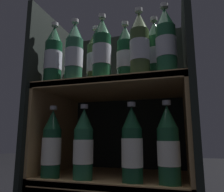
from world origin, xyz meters
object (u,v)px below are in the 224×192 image
at_px(bottle_upper_front_3, 140,46).
at_px(bottle_lower_front_1, 83,146).
at_px(bottle_upper_front_0, 53,57).
at_px(bottle_upper_back_2, 125,56).
at_px(bottle_lower_front_2, 132,147).
at_px(bottle_upper_front_4, 166,43).
at_px(bottle_upper_back_1, 95,59).
at_px(bottle_upper_front_2, 102,51).
at_px(bottle_lower_front_3, 168,147).
at_px(bottle_lower_front_0, 52,146).
at_px(bottle_upper_back_3, 155,52).
at_px(bottle_upper_front_1, 74,54).
at_px(bottle_upper_back_0, 73,62).

xyz_separation_m(bottle_upper_front_3, bottle_lower_front_1, (-0.20, -0.00, -0.33)).
xyz_separation_m(bottle_upper_front_0, bottle_upper_back_2, (0.26, 0.07, 0.00)).
distance_m(bottle_upper_front_3, bottle_lower_front_2, 0.33).
xyz_separation_m(bottle_upper_front_4, bottle_lower_front_1, (-0.28, -0.00, -0.33)).
bearing_deg(bottle_upper_back_1, bottle_upper_front_2, -54.01).
bearing_deg(bottle_lower_front_3, bottle_lower_front_2, 180.00).
bearing_deg(bottle_upper_front_0, bottle_upper_front_2, 0.00).
bearing_deg(bottle_lower_front_1, bottle_upper_front_4, 0.00).
distance_m(bottle_upper_front_3, bottle_lower_front_0, 0.46).
height_order(bottle_upper_back_3, bottle_lower_front_1, bottle_upper_back_3).
bearing_deg(bottle_lower_front_0, bottle_upper_front_1, -0.00).
relative_size(bottle_upper_front_1, bottle_upper_back_2, 1.00).
distance_m(bottle_upper_front_1, bottle_lower_front_1, 0.33).
distance_m(bottle_upper_front_3, bottle_upper_back_3, 0.09).
bearing_deg(bottle_upper_front_0, bottle_lower_front_3, 0.00).
xyz_separation_m(bottle_upper_front_4, bottle_upper_back_2, (-0.15, 0.07, 0.00)).
bearing_deg(bottle_upper_back_0, bottle_upper_front_3, -14.58).
bearing_deg(bottle_upper_front_4, bottle_upper_front_3, 180.00).
bearing_deg(bottle_upper_back_3, bottle_upper_front_0, -168.71).
bearing_deg(bottle_upper_front_2, bottle_upper_front_4, 0.00).
xyz_separation_m(bottle_upper_back_3, bottle_lower_front_1, (-0.24, -0.07, -0.33)).
bearing_deg(bottle_lower_front_2, bottle_upper_back_1, 154.64).
xyz_separation_m(bottle_upper_front_1, bottle_upper_back_0, (-0.04, 0.07, -0.00)).
bearing_deg(bottle_upper_front_3, bottle_upper_front_2, 180.00).
bearing_deg(bottle_lower_front_0, bottle_upper_back_1, 30.01).
xyz_separation_m(bottle_upper_front_2, bottle_upper_back_1, (-0.05, 0.07, -0.00)).
distance_m(bottle_upper_front_2, bottle_lower_front_1, 0.34).
relative_size(bottle_upper_front_2, bottle_upper_front_4, 1.00).
xyz_separation_m(bottle_upper_front_1, bottle_lower_front_2, (0.21, 0.00, -0.33)).
distance_m(bottle_upper_back_2, bottle_lower_front_2, 0.34).
height_order(bottle_upper_front_3, bottle_upper_back_3, same).
relative_size(bottle_upper_front_2, bottle_upper_front_3, 1.00).
bearing_deg(bottle_lower_front_2, bottle_upper_back_3, 45.03).
height_order(bottle_upper_back_2, bottle_lower_front_2, bottle_upper_back_2).
height_order(bottle_upper_front_1, bottle_upper_back_2, same).
xyz_separation_m(bottle_upper_back_2, bottle_lower_front_1, (-0.13, -0.07, -0.33)).
distance_m(bottle_upper_back_2, bottle_upper_back_3, 0.11).
bearing_deg(bottle_upper_front_0, bottle_upper_back_2, 15.82).
height_order(bottle_upper_front_0, bottle_upper_front_3, same).
relative_size(bottle_upper_back_3, bottle_lower_front_1, 1.00).
relative_size(bottle_upper_front_4, bottle_upper_back_0, 1.00).
distance_m(bottle_upper_back_2, bottle_lower_front_1, 0.36).
bearing_deg(bottle_upper_front_1, bottle_upper_front_3, 0.00).
height_order(bottle_upper_front_2, bottle_lower_front_0, bottle_upper_front_2).
bearing_deg(bottle_lower_front_1, bottle_upper_back_0, 140.29).
relative_size(bottle_upper_front_0, bottle_upper_front_4, 1.00).
bearing_deg(bottle_lower_front_1, bottle_lower_front_2, 0.00).
distance_m(bottle_upper_front_4, bottle_upper_back_1, 0.29).
bearing_deg(bottle_lower_front_3, bottle_upper_front_4, 0.00).
xyz_separation_m(bottle_upper_back_2, bottle_upper_back_3, (0.11, 0.00, 0.00)).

